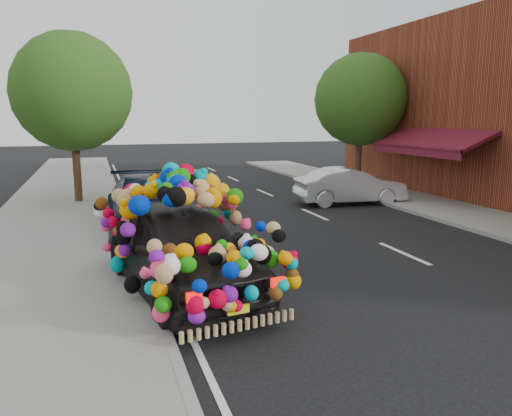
% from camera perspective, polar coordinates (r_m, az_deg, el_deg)
% --- Properties ---
extents(ground, '(100.00, 100.00, 0.00)m').
position_cam_1_polar(ground, '(10.69, 0.27, -6.84)').
color(ground, black).
rests_on(ground, ground).
extents(sidewalk, '(4.00, 60.00, 0.12)m').
position_cam_1_polar(sidewalk, '(10.23, -23.49, -8.17)').
color(sidewalk, gray).
rests_on(sidewalk, ground).
extents(kerb, '(0.15, 60.00, 0.13)m').
position_cam_1_polar(kerb, '(10.21, -12.45, -7.54)').
color(kerb, gray).
rests_on(kerb, ground).
extents(footpath_far, '(3.00, 40.00, 0.12)m').
position_cam_1_polar(footpath_far, '(17.35, 23.49, -0.79)').
color(footpath_far, gray).
rests_on(footpath_far, ground).
extents(lane_markings, '(6.00, 50.00, 0.01)m').
position_cam_1_polar(lane_markings, '(12.26, 16.52, -4.98)').
color(lane_markings, silver).
rests_on(lane_markings, ground).
extents(tree_near_sidewalk, '(4.20, 4.20, 6.13)m').
position_cam_1_polar(tree_near_sidewalk, '(19.22, -20.29, 12.32)').
color(tree_near_sidewalk, '#332114').
rests_on(tree_near_sidewalk, ground).
extents(tree_far_b, '(4.00, 4.00, 5.90)m').
position_cam_1_polar(tree_far_b, '(22.67, 11.85, 12.02)').
color(tree_far_b, '#332114').
rests_on(tree_far_b, ground).
extents(plush_art_car, '(3.10, 5.29, 2.28)m').
position_cam_1_polar(plush_art_car, '(9.13, -8.72, -2.34)').
color(plush_art_car, black).
rests_on(plush_art_car, ground).
extents(navy_sedan, '(2.17, 5.19, 1.50)m').
position_cam_1_polar(navy_sedan, '(14.46, -12.20, 0.54)').
color(navy_sedan, black).
rests_on(navy_sedan, ground).
extents(silver_hatchback, '(4.15, 1.77, 1.33)m').
position_cam_1_polar(silver_hatchback, '(18.61, 10.72, 2.49)').
color(silver_hatchback, silver).
rests_on(silver_hatchback, ground).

